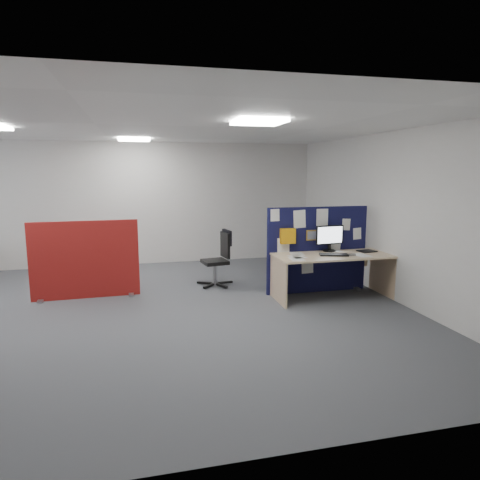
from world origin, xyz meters
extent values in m
plane|color=#4C4E53|center=(0.00, 0.00, 0.00)|extent=(9.00, 9.00, 0.00)
cube|color=white|center=(0.00, 0.00, 2.70)|extent=(9.00, 7.00, 0.02)
cube|color=silver|center=(0.00, 3.50, 1.35)|extent=(9.00, 0.02, 2.70)
cube|color=silver|center=(0.00, -3.50, 1.35)|extent=(9.00, 0.02, 2.70)
cube|color=silver|center=(4.50, 0.00, 1.35)|extent=(0.02, 7.00, 2.70)
cube|color=white|center=(2.00, -1.00, 2.67)|extent=(0.60, 0.60, 0.04)
cube|color=white|center=(0.50, 2.50, 2.67)|extent=(0.60, 0.60, 0.04)
cube|color=black|center=(3.48, 0.48, 0.74)|extent=(1.79, 0.06, 1.47)
cube|color=gray|center=(2.74, 0.48, 0.02)|extent=(0.08, 0.30, 0.04)
cube|color=gray|center=(4.22, 0.48, 0.02)|extent=(0.08, 0.30, 0.04)
cube|color=white|center=(2.70, 0.44, 1.36)|extent=(0.15, 0.01, 0.20)
cube|color=white|center=(3.13, 0.44, 1.28)|extent=(0.21, 0.01, 0.30)
cube|color=white|center=(3.54, 0.44, 1.29)|extent=(0.21, 0.01, 0.30)
cube|color=white|center=(3.99, 0.44, 1.16)|extent=(0.15, 0.01, 0.20)
cube|color=white|center=(2.86, 0.44, 0.82)|extent=(0.21, 0.01, 0.30)
cube|color=white|center=(3.80, 0.44, 0.85)|extent=(0.21, 0.01, 0.30)
cube|color=white|center=(4.20, 0.44, 1.00)|extent=(0.15, 0.01, 0.20)
cube|color=white|center=(3.29, 0.44, 0.49)|extent=(0.21, 0.01, 0.30)
cube|color=gold|center=(3.38, 0.44, 1.00)|extent=(0.24, 0.01, 0.18)
cube|color=#F09F0F|center=(2.91, 0.40, 1.01)|extent=(0.25, 0.10, 0.25)
cube|color=tan|center=(3.58, 0.08, 0.71)|extent=(1.92, 0.85, 0.03)
cube|color=tan|center=(2.65, 0.08, 0.35)|extent=(0.03, 0.79, 0.70)
cube|color=tan|center=(4.51, 0.08, 0.35)|extent=(0.03, 0.79, 0.70)
cube|color=tan|center=(3.58, 0.47, 0.55)|extent=(1.73, 0.02, 0.30)
cylinder|color=black|center=(3.64, 0.34, 0.74)|extent=(0.21, 0.21, 0.02)
cube|color=black|center=(3.64, 0.34, 0.80)|extent=(0.05, 0.04, 0.10)
cube|color=black|center=(3.64, 0.34, 1.01)|extent=(0.50, 0.09, 0.31)
cube|color=white|center=(3.64, 0.32, 1.01)|extent=(0.46, 0.05, 0.27)
cube|color=black|center=(3.56, -0.01, 0.74)|extent=(0.48, 0.30, 0.02)
cube|color=gray|center=(3.83, -0.10, 0.74)|extent=(0.10, 0.06, 0.03)
cube|color=black|center=(4.25, 0.17, 0.74)|extent=(0.32, 0.27, 0.01)
cube|color=maroon|center=(-0.35, 1.01, 0.64)|extent=(1.71, 0.11, 1.28)
cube|color=gray|center=(-1.05, 1.01, 0.02)|extent=(0.08, 0.30, 0.04)
cube|color=gray|center=(0.35, 1.01, 0.02)|extent=(0.08, 0.30, 0.04)
cube|color=black|center=(2.04, 1.31, 0.04)|extent=(0.28, 0.09, 0.04)
cube|color=black|center=(1.87, 1.48, 0.04)|extent=(0.09, 0.28, 0.04)
cube|color=black|center=(1.66, 1.37, 0.04)|extent=(0.27, 0.17, 0.04)
cube|color=black|center=(1.70, 1.13, 0.04)|extent=(0.23, 0.23, 0.04)
cube|color=black|center=(1.93, 1.10, 0.04)|extent=(0.17, 0.27, 0.04)
cylinder|color=gray|center=(1.84, 1.28, 0.23)|extent=(0.06, 0.06, 0.39)
cube|color=black|center=(1.84, 1.28, 0.44)|extent=(0.49, 0.49, 0.06)
cube|color=black|center=(2.04, 1.31, 0.74)|extent=(0.11, 0.39, 0.46)
cube|color=black|center=(2.08, 1.31, 0.88)|extent=(0.11, 0.35, 0.28)
cube|color=white|center=(2.94, 0.02, 0.73)|extent=(0.26, 0.33, 0.00)
cube|color=white|center=(3.02, 0.24, 0.73)|extent=(0.26, 0.33, 0.00)
cube|color=white|center=(3.99, -0.11, 0.73)|extent=(0.26, 0.33, 0.00)
cube|color=white|center=(2.87, -0.14, 0.73)|extent=(0.24, 0.32, 0.00)
cube|color=white|center=(3.75, 0.36, 0.73)|extent=(0.22, 0.31, 0.00)
camera|label=1|loc=(0.50, -6.21, 2.08)|focal=32.00mm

